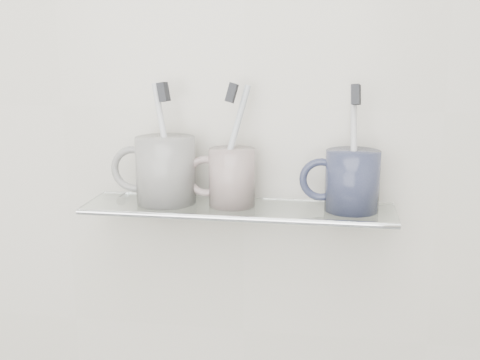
% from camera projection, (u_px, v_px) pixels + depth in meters
% --- Properties ---
extents(wall_back, '(2.50, 0.00, 2.50)m').
position_uv_depth(wall_back, '(244.00, 109.00, 0.99)').
color(wall_back, beige).
rests_on(wall_back, ground).
extents(shelf_glass, '(0.50, 0.12, 0.01)m').
position_uv_depth(shelf_glass, '(238.00, 209.00, 0.97)').
color(shelf_glass, silver).
rests_on(shelf_glass, wall_back).
extents(shelf_rail, '(0.50, 0.01, 0.01)m').
position_uv_depth(shelf_rail, '(232.00, 218.00, 0.92)').
color(shelf_rail, silver).
rests_on(shelf_rail, shelf_glass).
extents(bracket_left, '(0.02, 0.03, 0.02)m').
position_uv_depth(bracket_left, '(124.00, 202.00, 1.05)').
color(bracket_left, silver).
rests_on(bracket_left, wall_back).
extents(bracket_right, '(0.02, 0.03, 0.02)m').
position_uv_depth(bracket_right, '(369.00, 213.00, 0.99)').
color(bracket_right, silver).
rests_on(bracket_right, wall_back).
extents(mug_left, '(0.11, 0.11, 0.11)m').
position_uv_depth(mug_left, '(166.00, 170.00, 0.98)').
color(mug_left, silver).
rests_on(mug_left, shelf_glass).
extents(mug_left_handle, '(0.08, 0.01, 0.08)m').
position_uv_depth(mug_left_handle, '(134.00, 169.00, 0.99)').
color(mug_left_handle, silver).
rests_on(mug_left_handle, mug_left).
extents(toothbrush_left, '(0.04, 0.03, 0.19)m').
position_uv_depth(toothbrush_left, '(165.00, 142.00, 0.97)').
color(toothbrush_left, white).
rests_on(toothbrush_left, mug_left).
extents(bristles_left, '(0.02, 0.03, 0.03)m').
position_uv_depth(bristles_left, '(164.00, 92.00, 0.95)').
color(bristles_left, '#25262A').
rests_on(bristles_left, toothbrush_left).
extents(mug_center, '(0.10, 0.10, 0.09)m').
position_uv_depth(mug_center, '(232.00, 177.00, 0.96)').
color(mug_center, silver).
rests_on(mug_center, shelf_glass).
extents(mug_center_handle, '(0.07, 0.01, 0.07)m').
position_uv_depth(mug_center_handle, '(206.00, 176.00, 0.97)').
color(mug_center_handle, silver).
rests_on(mug_center_handle, mug_center).
extents(toothbrush_center, '(0.06, 0.04, 0.19)m').
position_uv_depth(toothbrush_center, '(232.00, 144.00, 0.95)').
color(toothbrush_center, silver).
rests_on(toothbrush_center, mug_center).
extents(bristles_center, '(0.02, 0.03, 0.03)m').
position_uv_depth(bristles_center, '(232.00, 93.00, 0.93)').
color(bristles_center, '#25262A').
rests_on(bristles_center, toothbrush_center).
extents(mug_right, '(0.11, 0.11, 0.09)m').
position_uv_depth(mug_right, '(352.00, 181.00, 0.94)').
color(mug_right, '#1E223C').
rests_on(mug_right, shelf_glass).
extents(mug_right_handle, '(0.07, 0.01, 0.07)m').
position_uv_depth(mug_right_handle, '(321.00, 180.00, 0.94)').
color(mug_right_handle, '#1E223C').
rests_on(mug_right_handle, mug_right).
extents(toothbrush_right, '(0.02, 0.05, 0.19)m').
position_uv_depth(toothbrush_right, '(354.00, 147.00, 0.92)').
color(toothbrush_right, silver).
rests_on(toothbrush_right, mug_right).
extents(bristles_right, '(0.02, 0.03, 0.03)m').
position_uv_depth(bristles_right, '(356.00, 95.00, 0.91)').
color(bristles_right, '#25262A').
rests_on(bristles_right, toothbrush_right).
extents(chrome_cap, '(0.04, 0.04, 0.01)m').
position_uv_depth(chrome_cap, '(365.00, 206.00, 0.94)').
color(chrome_cap, silver).
rests_on(chrome_cap, shelf_glass).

